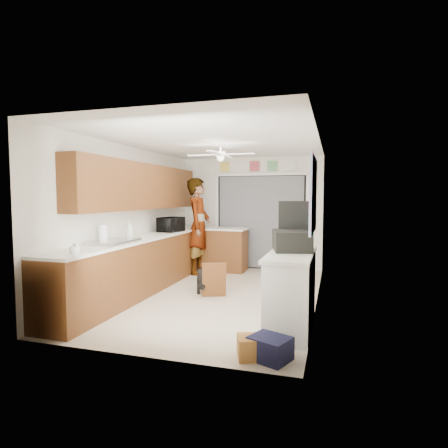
# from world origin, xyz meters

# --- Properties ---
(floor) EXTENTS (5.00, 5.00, 0.00)m
(floor) POSITION_xyz_m (0.00, 0.00, 0.00)
(floor) COLOR beige
(floor) RESTS_ON ground
(ceiling) EXTENTS (5.00, 5.00, 0.00)m
(ceiling) POSITION_xyz_m (0.00, 0.00, 2.50)
(ceiling) COLOR white
(ceiling) RESTS_ON ground
(wall_back) EXTENTS (3.20, 0.00, 3.20)m
(wall_back) POSITION_xyz_m (0.00, 2.50, 1.25)
(wall_back) COLOR white
(wall_back) RESTS_ON ground
(wall_front) EXTENTS (3.20, 0.00, 3.20)m
(wall_front) POSITION_xyz_m (0.00, -2.50, 1.25)
(wall_front) COLOR white
(wall_front) RESTS_ON ground
(wall_left) EXTENTS (0.00, 5.00, 5.00)m
(wall_left) POSITION_xyz_m (-1.60, 0.00, 1.25)
(wall_left) COLOR white
(wall_left) RESTS_ON ground
(wall_right) EXTENTS (0.00, 5.00, 5.00)m
(wall_right) POSITION_xyz_m (1.60, 0.00, 1.25)
(wall_right) COLOR white
(wall_right) RESTS_ON ground
(left_base_cabinets) EXTENTS (0.60, 4.80, 0.90)m
(left_base_cabinets) POSITION_xyz_m (-1.30, 0.00, 0.45)
(left_base_cabinets) COLOR brown
(left_base_cabinets) RESTS_ON floor
(left_countertop) EXTENTS (0.62, 4.80, 0.04)m
(left_countertop) POSITION_xyz_m (-1.29, 0.00, 0.92)
(left_countertop) COLOR white
(left_countertop) RESTS_ON left_base_cabinets
(upper_cabinets) EXTENTS (0.32, 4.00, 0.80)m
(upper_cabinets) POSITION_xyz_m (-1.44, 0.20, 1.80)
(upper_cabinets) COLOR brown
(upper_cabinets) RESTS_ON wall_left
(sink_basin) EXTENTS (0.50, 0.76, 0.06)m
(sink_basin) POSITION_xyz_m (-1.29, -1.00, 0.95)
(sink_basin) COLOR silver
(sink_basin) RESTS_ON left_countertop
(faucet) EXTENTS (0.03, 0.03, 0.22)m
(faucet) POSITION_xyz_m (-1.48, -1.00, 1.05)
(faucet) COLOR silver
(faucet) RESTS_ON left_countertop
(peninsula_base) EXTENTS (1.00, 0.60, 0.90)m
(peninsula_base) POSITION_xyz_m (-0.50, 2.00, 0.45)
(peninsula_base) COLOR brown
(peninsula_base) RESTS_ON floor
(peninsula_top) EXTENTS (1.04, 0.64, 0.04)m
(peninsula_top) POSITION_xyz_m (-0.50, 2.00, 0.92)
(peninsula_top) COLOR white
(peninsula_top) RESTS_ON peninsula_base
(back_opening_recess) EXTENTS (2.00, 0.06, 2.10)m
(back_opening_recess) POSITION_xyz_m (0.25, 2.47, 1.05)
(back_opening_recess) COLOR black
(back_opening_recess) RESTS_ON wall_back
(curtain_panel) EXTENTS (1.90, 0.03, 2.05)m
(curtain_panel) POSITION_xyz_m (0.25, 2.43, 1.05)
(curtain_panel) COLOR slate
(curtain_panel) RESTS_ON wall_back
(door_trim_left) EXTENTS (0.06, 0.04, 2.10)m
(door_trim_left) POSITION_xyz_m (-0.77, 2.44, 1.05)
(door_trim_left) COLOR white
(door_trim_left) RESTS_ON wall_back
(door_trim_right) EXTENTS (0.06, 0.04, 2.10)m
(door_trim_right) POSITION_xyz_m (1.27, 2.44, 1.05)
(door_trim_right) COLOR white
(door_trim_right) RESTS_ON wall_back
(door_trim_head) EXTENTS (2.10, 0.04, 0.06)m
(door_trim_head) POSITION_xyz_m (0.25, 2.44, 2.12)
(door_trim_head) COLOR white
(door_trim_head) RESTS_ON wall_back
(header_frame_0) EXTENTS (0.22, 0.02, 0.22)m
(header_frame_0) POSITION_xyz_m (-0.60, 2.47, 2.30)
(header_frame_0) COLOR #E6CA4C
(header_frame_0) RESTS_ON wall_back
(header_frame_2) EXTENTS (0.22, 0.02, 0.22)m
(header_frame_2) POSITION_xyz_m (0.10, 2.47, 2.30)
(header_frame_2) COLOR #B84550
(header_frame_2) RESTS_ON wall_back
(header_frame_3) EXTENTS (0.22, 0.02, 0.22)m
(header_frame_3) POSITION_xyz_m (0.50, 2.47, 2.30)
(header_frame_3) COLOR #5EA56A
(header_frame_3) RESTS_ON wall_back
(header_frame_4) EXTENTS (0.22, 0.02, 0.22)m
(header_frame_4) POSITION_xyz_m (0.90, 2.47, 2.30)
(header_frame_4) COLOR silver
(header_frame_4) RESTS_ON wall_back
(route66_sign) EXTENTS (0.22, 0.02, 0.26)m
(route66_sign) POSITION_xyz_m (-0.95, 2.47, 2.30)
(route66_sign) COLOR silver
(route66_sign) RESTS_ON wall_back
(right_counter_base) EXTENTS (0.50, 1.40, 0.90)m
(right_counter_base) POSITION_xyz_m (1.35, -1.20, 0.45)
(right_counter_base) COLOR white
(right_counter_base) RESTS_ON floor
(right_counter_top) EXTENTS (0.54, 1.44, 0.04)m
(right_counter_top) POSITION_xyz_m (1.34, -1.20, 0.92)
(right_counter_top) COLOR white
(right_counter_top) RESTS_ON right_counter_base
(abstract_painting) EXTENTS (0.03, 1.15, 0.95)m
(abstract_painting) POSITION_xyz_m (1.58, -1.00, 1.65)
(abstract_painting) COLOR #FF5D9E
(abstract_painting) RESTS_ON wall_right
(ceiling_fan) EXTENTS (1.14, 1.14, 0.24)m
(ceiling_fan) POSITION_xyz_m (0.00, 0.20, 2.32)
(ceiling_fan) COLOR white
(ceiling_fan) RESTS_ON ceiling
(microwave) EXTENTS (0.41, 0.55, 0.28)m
(microwave) POSITION_xyz_m (-1.22, 0.88, 1.08)
(microwave) COLOR black
(microwave) RESTS_ON left_countertop
(soap_bottle) EXTENTS (0.14, 0.14, 0.31)m
(soap_bottle) POSITION_xyz_m (-1.41, -0.34, 1.10)
(soap_bottle) COLOR silver
(soap_bottle) RESTS_ON left_countertop
(cup) EXTENTS (0.13, 0.13, 0.09)m
(cup) POSITION_xyz_m (-1.17, -2.04, 0.98)
(cup) COLOR white
(cup) RESTS_ON left_countertop
(jar_b) EXTENTS (0.09, 0.09, 0.12)m
(jar_b) POSITION_xyz_m (-1.19, -1.96, 1.00)
(jar_b) COLOR silver
(jar_b) RESTS_ON left_countertop
(paper_towel_roll) EXTENTS (0.13, 0.13, 0.27)m
(paper_towel_roll) POSITION_xyz_m (-1.42, -1.07, 1.08)
(paper_towel_roll) COLOR white
(paper_towel_roll) RESTS_ON left_countertop
(suitcase) EXTENTS (0.58, 0.68, 0.25)m
(suitcase) POSITION_xyz_m (1.32, -1.02, 1.07)
(suitcase) COLOR black
(suitcase) RESTS_ON right_counter_top
(suitcase_rim) EXTENTS (0.57, 0.67, 0.02)m
(suitcase_rim) POSITION_xyz_m (1.32, -1.02, 0.96)
(suitcase_rim) COLOR yellow
(suitcase_rim) RESTS_ON suitcase
(suitcase_lid) EXTENTS (0.41, 0.13, 0.50)m
(suitcase_lid) POSITION_xyz_m (1.32, -0.73, 1.32)
(suitcase_lid) COLOR black
(suitcase_lid) RESTS_ON suitcase
(cardboard_box) EXTENTS (0.42, 0.37, 0.22)m
(cardboard_box) POSITION_xyz_m (1.10, -2.20, 0.11)
(cardboard_box) COLOR #AE7736
(cardboard_box) RESTS_ON floor
(navy_crate) EXTENTS (0.47, 0.44, 0.23)m
(navy_crate) POSITION_xyz_m (1.25, -2.20, 0.12)
(navy_crate) COLOR #141532
(navy_crate) RESTS_ON floor
(cabinet_door_panel) EXTENTS (0.41, 0.28, 0.57)m
(cabinet_door_panel) POSITION_xyz_m (0.00, -0.16, 0.29)
(cabinet_door_panel) COLOR brown
(cabinet_door_panel) RESTS_ON floor
(man) EXTENTS (0.55, 0.77, 2.01)m
(man) POSITION_xyz_m (-0.90, 1.55, 1.01)
(man) COLOR white
(man) RESTS_ON floor
(dog) EXTENTS (0.40, 0.57, 0.41)m
(dog) POSITION_xyz_m (-0.30, 0.10, 0.21)
(dog) COLOR black
(dog) RESTS_ON floor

